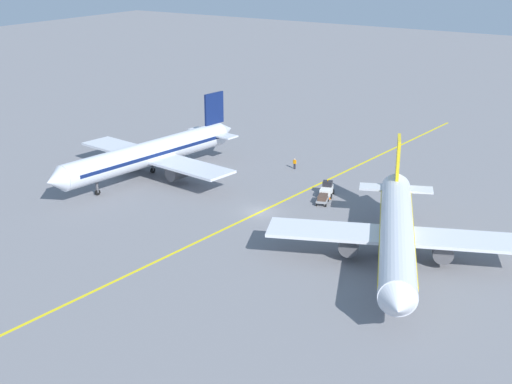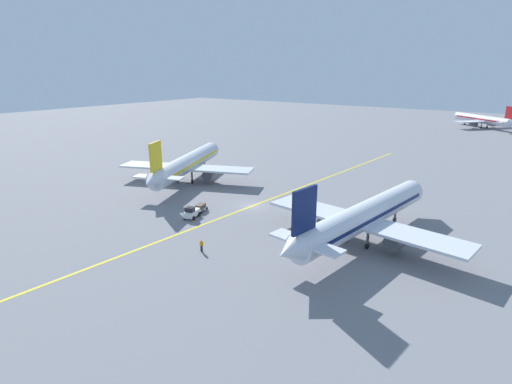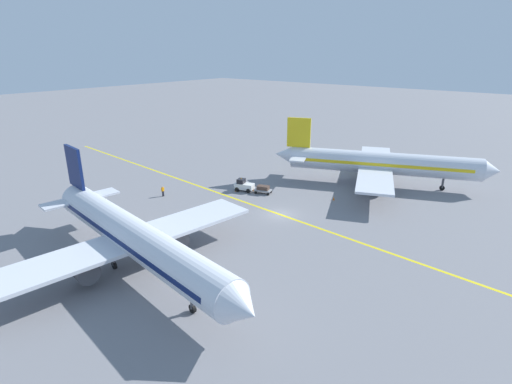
{
  "view_description": "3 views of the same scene",
  "coord_description": "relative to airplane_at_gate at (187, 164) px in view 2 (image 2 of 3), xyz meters",
  "views": [
    {
      "loc": [
        -46.24,
        72.63,
        33.45
      ],
      "look_at": [
        -0.29,
        1.41,
        3.25
      ],
      "focal_mm": 50.0,
      "sensor_mm": 36.0,
      "label": 1
    },
    {
      "loc": [
        38.69,
        -52.45,
        22.54
      ],
      "look_at": [
        4.72,
        -5.4,
        4.73
      ],
      "focal_mm": 28.0,
      "sensor_mm": 36.0,
      "label": 2
    },
    {
      "loc": [
        41.46,
        29.07,
        21.37
      ],
      "look_at": [
        0.1,
        -4.22,
        2.39
      ],
      "focal_mm": 28.0,
      "sensor_mm": 36.0,
      "label": 3
    }
  ],
  "objects": [
    {
      "name": "baggage_cart_trailing",
      "position": [
        15.33,
        -12.3,
        -2.95
      ],
      "size": [
        2.12,
        2.9,
        1.24
      ],
      "color": "gray",
      "rests_on": "ground"
    },
    {
      "name": "apron_yellow_centreline",
      "position": [
        20.67,
        -5.13,
        -3.71
      ],
      "size": [
        10.09,
        119.64,
        0.01
      ],
      "primitive_type": "cube",
      "rotation": [
        0.0,
        0.0,
        -0.08
      ],
      "color": "yellow",
      "rests_on": "ground"
    },
    {
      "name": "ground_plane",
      "position": [
        20.67,
        -5.13,
        -3.71
      ],
      "size": [
        400.0,
        400.0,
        0.0
      ],
      "primitive_type": "plane",
      "color": "slate"
    },
    {
      "name": "traffic_cone_mid_apron",
      "position": [
        11.05,
        -2.15,
        -3.43
      ],
      "size": [
        0.32,
        0.32,
        0.55
      ],
      "primitive_type": "cone",
      "color": "orange",
      "rests_on": "ground"
    },
    {
      "name": "airplane_at_gate",
      "position": [
        0.0,
        0.0,
        0.0
      ],
      "size": [
        27.84,
        33.91,
        10.6
      ],
      "color": "silver",
      "rests_on": "ground"
    },
    {
      "name": "airplane_distant_taxiing",
      "position": [
        38.48,
        127.48,
        -0.37
      ],
      "size": [
        26.52,
        22.9,
        9.54
      ],
      "color": "silver",
      "rests_on": "ground"
    },
    {
      "name": "ground_crew_worker",
      "position": [
        26.08,
        -23.5,
        -2.8
      ],
      "size": [
        0.58,
        0.23,
        1.68
      ],
      "color": "#23232D",
      "rests_on": "ground"
    },
    {
      "name": "baggage_tug_white",
      "position": [
        16.33,
        -15.44,
        -2.81
      ],
      "size": [
        2.47,
        3.31,
        2.11
      ],
      "color": "white",
      "rests_on": "ground"
    },
    {
      "name": "airplane_adjacent_stand",
      "position": [
        41.74,
        -8.39,
        0.0
      ],
      "size": [
        28.44,
        35.52,
        10.6
      ],
      "color": "silver",
      "rests_on": "ground"
    },
    {
      "name": "traffic_cone_by_wingtip",
      "position": [
        15.31,
        -14.34,
        -3.43
      ],
      "size": [
        0.32,
        0.32,
        0.55
      ],
      "primitive_type": "cone",
      "color": "orange",
      "rests_on": "ground"
    },
    {
      "name": "traffic_cone_near_nose",
      "position": [
        17.34,
        -16.25,
        -3.43
      ],
      "size": [
        0.32,
        0.32,
        0.55
      ],
      "primitive_type": "cone",
      "color": "orange",
      "rests_on": "ground"
    }
  ]
}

